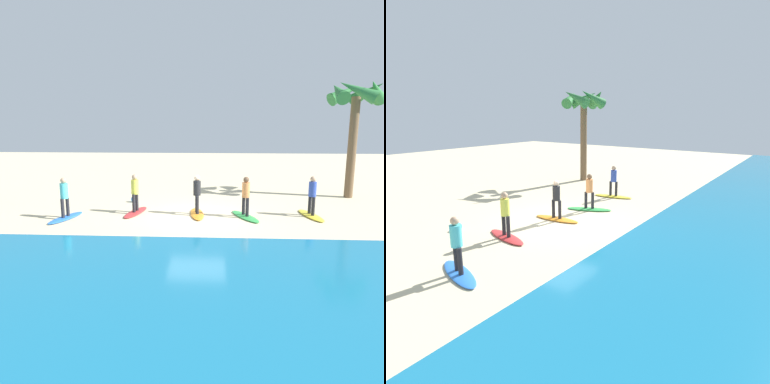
# 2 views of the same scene
# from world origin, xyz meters

# --- Properties ---
(ground_plane) EXTENTS (60.00, 60.00, 0.00)m
(ground_plane) POSITION_xyz_m (0.00, 0.00, 0.00)
(ground_plane) COLOR beige
(surfboard_yellow) EXTENTS (0.97, 2.17, 0.09)m
(surfboard_yellow) POSITION_xyz_m (-4.84, -0.25, 0.04)
(surfboard_yellow) COLOR yellow
(surfboard_yellow) RESTS_ON ground
(surfer_yellow) EXTENTS (0.32, 0.45, 1.64)m
(surfer_yellow) POSITION_xyz_m (-4.84, -0.25, 1.04)
(surfer_yellow) COLOR #232328
(surfer_yellow) RESTS_ON surfboard_yellow
(surfboard_green) EXTENTS (1.36, 2.15, 0.09)m
(surfboard_green) POSITION_xyz_m (-2.03, 0.06, 0.04)
(surfboard_green) COLOR green
(surfboard_green) RESTS_ON ground
(surfer_green) EXTENTS (0.32, 0.43, 1.64)m
(surfer_green) POSITION_xyz_m (-2.03, 0.06, 1.04)
(surfer_green) COLOR #232328
(surfer_green) RESTS_ON surfboard_green
(surfboard_orange) EXTENTS (0.79, 2.15, 0.09)m
(surfboard_orange) POSITION_xyz_m (0.01, -0.24, 0.04)
(surfboard_orange) COLOR orange
(surfboard_orange) RESTS_ON ground
(surfer_orange) EXTENTS (0.32, 0.46, 1.64)m
(surfer_orange) POSITION_xyz_m (0.01, -0.24, 1.04)
(surfer_orange) COLOR #232328
(surfer_orange) RESTS_ON surfboard_orange
(surfboard_red) EXTENTS (0.99, 2.17, 0.09)m
(surfboard_red) POSITION_xyz_m (2.72, -0.39, 0.04)
(surfboard_red) COLOR red
(surfboard_red) RESTS_ON ground
(surfer_red) EXTENTS (0.32, 0.45, 1.64)m
(surfer_red) POSITION_xyz_m (2.72, -0.39, 1.04)
(surfer_red) COLOR #232328
(surfer_red) RESTS_ON surfboard_red
(surfboard_blue) EXTENTS (1.12, 2.17, 0.09)m
(surfboard_blue) POSITION_xyz_m (5.43, 0.67, 0.04)
(surfboard_blue) COLOR blue
(surfboard_blue) RESTS_ON ground
(surfer_blue) EXTENTS (0.32, 0.45, 1.64)m
(surfer_blue) POSITION_xyz_m (5.43, 0.67, 1.04)
(surfer_blue) COLOR #232328
(surfer_blue) RESTS_ON surfboard_blue
(palm_tree) EXTENTS (2.88, 3.03, 6.14)m
(palm_tree) POSITION_xyz_m (-7.84, -4.33, 4.91)
(palm_tree) COLOR brown
(palm_tree) RESTS_ON ground
(beach_ball) EXTENTS (0.30, 0.30, 0.30)m
(beach_ball) POSITION_xyz_m (3.25, -2.55, 0.15)
(beach_ball) COLOR #338CE5
(beach_ball) RESTS_ON ground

